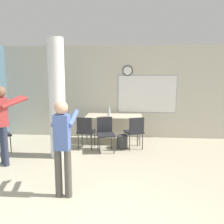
{
  "coord_description": "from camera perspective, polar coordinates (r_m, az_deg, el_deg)",
  "views": [
    {
      "loc": [
        0.55,
        -2.6,
        2.07
      ],
      "look_at": [
        0.1,
        2.74,
        1.17
      ],
      "focal_mm": 40.0,
      "sensor_mm": 36.0,
      "label": 1
    }
  ],
  "objects": [
    {
      "name": "folding_table",
      "position": [
        7.17,
        0.45,
        -1.25
      ],
      "size": [
        1.6,
        0.77,
        0.78
      ],
      "color": "beige",
      "rests_on": "ground_plane"
    },
    {
      "name": "wall_back",
      "position": [
        7.71,
        0.85,
        4.59
      ],
      "size": [
        8.0,
        0.15,
        2.8
      ],
      "color": "beige",
      "rests_on": "ground_plane"
    },
    {
      "name": "waste_bin",
      "position": [
        6.72,
        2.33,
        -6.79
      ],
      "size": [
        0.29,
        0.29,
        0.35
      ],
      "color": "#38383D",
      "rests_on": "ground_plane"
    },
    {
      "name": "chair_table_left",
      "position": [
        6.61,
        -6.01,
        -4.13
      ],
      "size": [
        0.48,
        0.48,
        0.87
      ],
      "color": "#232328",
      "rests_on": "ground_plane"
    },
    {
      "name": "bottle_on_table",
      "position": [
        7.01,
        -0.69,
        -0.13
      ],
      "size": [
        0.08,
        0.08,
        0.29
      ],
      "color": "silver",
      "rests_on": "folding_table"
    },
    {
      "name": "person_playing_front",
      "position": [
        4.11,
        -11.22,
        -6.54
      ],
      "size": [
        0.35,
        0.63,
        1.6
      ],
      "color": "#514C47",
      "rests_on": "ground_plane"
    },
    {
      "name": "person_watching_back",
      "position": [
        5.87,
        -23.55,
        -1.56
      ],
      "size": [
        0.68,
        0.65,
        1.73
      ],
      "color": "#2D3347",
      "rests_on": "ground_plane"
    },
    {
      "name": "chair_table_right",
      "position": [
        6.58,
        5.22,
        -4.19
      ],
      "size": [
        0.57,
        0.57,
        0.87
      ],
      "color": "#232328",
      "rests_on": "ground_plane"
    },
    {
      "name": "chair_table_front",
      "position": [
        6.4,
        -1.53,
        -4.53
      ],
      "size": [
        0.54,
        0.54,
        0.87
      ],
      "color": "#232328",
      "rests_on": "ground_plane"
    },
    {
      "name": "support_pillar",
      "position": [
        5.98,
        -12.43,
        2.91
      ],
      "size": [
        0.38,
        0.38,
        2.8
      ],
      "color": "white",
      "rests_on": "ground_plane"
    }
  ]
}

